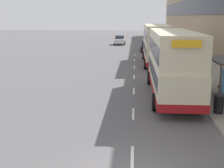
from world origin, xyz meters
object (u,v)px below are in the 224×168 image
Objects in this scene: double_decker_bus_near at (172,62)px; double_decker_bus_ahead at (156,43)px; car_1 at (120,40)px; car_2 at (149,38)px; litter_bin at (219,103)px; car_0 at (149,36)px; car_3 at (147,46)px.

double_decker_bus_near and double_decker_bus_ahead have the same top height.
car_2 reaches higher than car_1.
car_1 is 43.10m from litter_bin.
car_2 is 4.20× the size of litter_bin.
double_decker_bus_ahead is 37.62m from car_0.
double_decker_bus_near is 43.32m from car_2.
car_1 is 12.73m from car_3.
double_decker_bus_ahead is (-0.08, 14.47, 0.00)m from double_decker_bus_near.
car_3 is at bearing -92.99° from car_0.
car_3 is 30.75m from litter_bin.
car_1 is 7.47m from car_2.
car_0 is 56.04m from litter_bin.
double_decker_bus_near is at bearing 97.87° from car_1.
car_2 is 47.29m from litter_bin.
car_2 is at bearing -91.97° from car_0.
double_decker_bus_near is 10.29× the size of litter_bin.
double_decker_bus_near reaches higher than car_0.
car_3 is 4.17× the size of litter_bin.
car_0 is 0.96× the size of car_1.
car_0 is at bearing 91.40° from litter_bin.
car_1 is at bearing 102.30° from double_decker_bus_ahead.
car_2 is at bearing 89.03° from double_decker_bus_ahead.
double_decker_bus_ahead is 2.87× the size of car_0.
car_1 is 0.94× the size of car_2.
double_decker_bus_ahead is 2.61× the size of car_3.
litter_bin is at bearing 99.88° from car_1.
car_0 reaches higher than litter_bin.
car_1 reaches higher than litter_bin.
double_decker_bus_ahead is 10.89× the size of litter_bin.
double_decker_bus_near is 38.88m from car_1.
car_3 is (-0.62, 26.66, -1.42)m from double_decker_bus_near.
car_0 is at bearing 88.03° from car_2.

